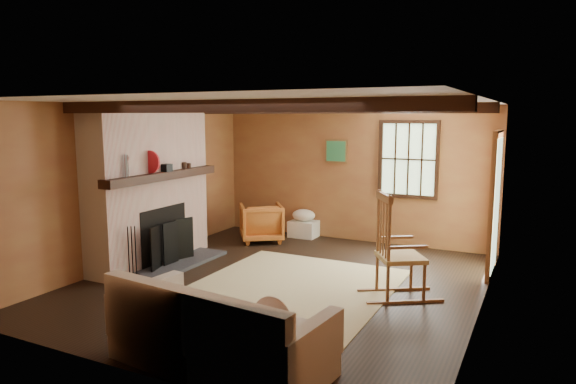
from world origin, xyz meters
The scene contains 10 objects.
ground centered at (0.00, 0.00, 0.00)m, with size 5.50×5.50×0.00m, color black.
room_envelope centered at (0.22, 0.26, 1.63)m, with size 5.02×5.52×2.44m.
fireplace centered at (-2.23, 0.00, 1.10)m, with size 1.02×2.30×2.40m.
rug centered at (0.20, -0.20, 0.00)m, with size 2.50×3.00×0.01m, color tan.
rocking_chair centered at (1.51, 0.15, 0.56)m, with size 1.07×0.93×1.32m.
sofa centered at (0.57, -2.37, 0.29)m, with size 2.09×1.10×0.81m.
firewood_pile centered at (-1.80, 2.53, 0.11)m, with size 0.62×0.11×0.23m.
laundry_basket centered at (-0.86, 2.55, 0.15)m, with size 0.50×0.38×0.30m, color silver.
basket_pillow centered at (-0.86, 2.55, 0.41)m, with size 0.44×0.35×0.22m, color silver.
armchair centered at (-1.40, 1.92, 0.34)m, with size 0.72×0.74×0.68m, color #BF6026.
Camera 1 is at (3.05, -5.91, 2.22)m, focal length 32.00 mm.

